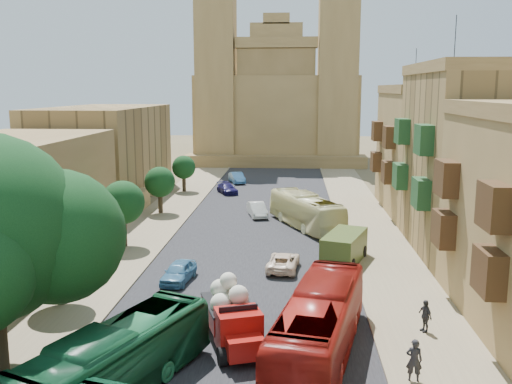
# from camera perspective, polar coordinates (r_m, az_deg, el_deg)

# --- Properties ---
(road_surface) EXTENTS (14.00, 140.00, 0.01)m
(road_surface) POSITION_cam_1_polar(r_m,az_deg,el_deg) (49.12, 0.32, -3.76)
(road_surface) COLOR black
(road_surface) RESTS_ON ground
(sidewalk_east) EXTENTS (5.00, 140.00, 0.01)m
(sidewalk_east) POSITION_cam_1_polar(r_m,az_deg,el_deg) (49.47, 11.39, -3.87)
(sidewalk_east) COLOR #817154
(sidewalk_east) RESTS_ON ground
(sidewalk_west) EXTENTS (5.00, 140.00, 0.01)m
(sidewalk_west) POSITION_cam_1_polar(r_m,az_deg,el_deg) (50.59, -10.51, -3.52)
(sidewalk_west) COLOR #817154
(sidewalk_west) RESTS_ON ground
(kerb_east) EXTENTS (0.25, 140.00, 0.12)m
(kerb_east) POSITION_cam_1_polar(r_m,az_deg,el_deg) (49.19, 8.50, -3.79)
(kerb_east) COLOR #817154
(kerb_east) RESTS_ON ground
(kerb_west) EXTENTS (0.25, 140.00, 0.12)m
(kerb_west) POSITION_cam_1_polar(r_m,az_deg,el_deg) (50.02, -7.73, -3.53)
(kerb_west) COLOR #817154
(kerb_west) RESTS_ON ground
(townhouse_c) EXTENTS (9.00, 14.00, 17.40)m
(townhouse_c) POSITION_cam_1_polar(r_m,az_deg,el_deg) (44.79, 20.76, 3.19)
(townhouse_c) COLOR olive
(townhouse_c) RESTS_ON ground
(townhouse_d) EXTENTS (9.00, 14.00, 15.90)m
(townhouse_d) POSITION_cam_1_polar(r_m,az_deg,el_deg) (58.33, 16.77, 4.17)
(townhouse_d) COLOR olive
(townhouse_d) RESTS_ON ground
(west_wall) EXTENTS (1.00, 40.00, 1.80)m
(west_wall) POSITION_cam_1_polar(r_m,az_deg,el_deg) (42.08, -17.90, -5.41)
(west_wall) COLOR olive
(west_wall) RESTS_ON ground
(west_building_mid) EXTENTS (10.00, 22.00, 10.00)m
(west_building_mid) POSITION_cam_1_polar(r_m,az_deg,el_deg) (65.40, -14.87, 3.85)
(west_building_mid) COLOR olive
(west_building_mid) RESTS_ON ground
(church) EXTENTS (28.00, 22.50, 36.30)m
(church) POSITION_cam_1_polar(r_m,az_deg,el_deg) (96.26, 2.14, 8.83)
(church) COLOR olive
(church) RESTS_ON ground
(street_tree_a) EXTENTS (3.47, 3.47, 5.34)m
(street_tree_a) POSITION_cam_1_polar(r_m,az_deg,el_deg) (33.33, -19.19, -4.79)
(street_tree_a) COLOR #332719
(street_tree_a) RESTS_ON ground
(street_tree_b) EXTENTS (3.32, 3.32, 5.10)m
(street_tree_b) POSITION_cam_1_polar(r_m,az_deg,el_deg) (44.36, -13.18, -1.05)
(street_tree_b) COLOR #332719
(street_tree_b) RESTS_ON ground
(street_tree_c) EXTENTS (2.96, 2.96, 4.55)m
(street_tree_c) POSITION_cam_1_polar(r_m,az_deg,el_deg) (55.82, -9.60, 0.97)
(street_tree_c) COLOR #332719
(street_tree_c) RESTS_ON ground
(street_tree_d) EXTENTS (2.77, 2.77, 4.25)m
(street_tree_d) POSITION_cam_1_polar(r_m,az_deg,el_deg) (67.45, -7.24, 2.45)
(street_tree_d) COLOR #332719
(street_tree_d) RESTS_ON ground
(red_truck) EXTENTS (3.71, 5.86, 3.24)m
(red_truck) POSITION_cam_1_polar(r_m,az_deg,el_deg) (27.45, -2.38, -12.19)
(red_truck) COLOR #A0110C
(red_truck) RESTS_ON ground
(olive_pickup) EXTENTS (3.69, 5.38, 2.04)m
(olive_pickup) POSITION_cam_1_polar(r_m,az_deg,el_deg) (40.39, 8.81, -5.53)
(olive_pickup) COLOR #3E4E1D
(olive_pickup) RESTS_ON ground
(bus_green_north) EXTENTS (6.38, 10.51, 2.90)m
(bus_green_north) POSITION_cam_1_polar(r_m,az_deg,el_deg) (23.64, -14.23, -16.32)
(bus_green_north) COLOR #185A34
(bus_green_north) RESTS_ON ground
(bus_red_east) EXTENTS (5.03, 11.70, 3.17)m
(bus_red_east) POSITION_cam_1_polar(r_m,az_deg,el_deg) (26.11, 6.37, -13.08)
(bus_red_east) COLOR maroon
(bus_red_east) RESTS_ON ground
(bus_cream_east) EXTENTS (6.64, 10.64, 2.94)m
(bus_cream_east) POSITION_cam_1_polar(r_m,az_deg,el_deg) (49.63, 5.00, -1.92)
(bus_cream_east) COLOR beige
(bus_cream_east) RESTS_ON ground
(car_blue_a) EXTENTS (1.99, 3.93, 1.28)m
(car_blue_a) POSITION_cam_1_polar(r_m,az_deg,el_deg) (36.28, -7.74, -7.92)
(car_blue_a) COLOR teal
(car_blue_a) RESTS_ON ground
(car_white_a) EXTENTS (2.34, 4.26, 1.33)m
(car_white_a) POSITION_cam_1_polar(r_m,az_deg,el_deg) (53.92, 0.12, -1.77)
(car_white_a) COLOR silver
(car_white_a) RESTS_ON ground
(car_cream) EXTENTS (2.32, 4.33, 1.16)m
(car_cream) POSITION_cam_1_polar(r_m,az_deg,el_deg) (38.30, 2.74, -6.95)
(car_cream) COLOR #F9DEC2
(car_cream) RESTS_ON ground
(car_dkblue) EXTENTS (3.16, 4.36, 1.17)m
(car_dkblue) POSITION_cam_1_polar(r_m,az_deg,el_deg) (65.88, -2.90, 0.35)
(car_dkblue) COLOR #131045
(car_dkblue) RESTS_ON ground
(car_white_b) EXTENTS (2.16, 3.49, 1.11)m
(car_white_b) POSITION_cam_1_polar(r_m,az_deg,el_deg) (58.48, 3.78, -0.96)
(car_white_b) COLOR white
(car_white_b) RESTS_ON ground
(car_blue_b) EXTENTS (2.69, 4.40, 1.37)m
(car_blue_b) POSITION_cam_1_polar(r_m,az_deg,el_deg) (73.24, -1.92, 1.44)
(car_blue_b) COLOR #316395
(car_blue_b) RESTS_ON ground
(pedestrian_a) EXTENTS (0.71, 0.51, 1.84)m
(pedestrian_a) POSITION_cam_1_polar(r_m,az_deg,el_deg) (25.27, 15.53, -15.89)
(pedestrian_a) COLOR black
(pedestrian_a) RESTS_ON ground
(pedestrian_c) EXTENTS (0.75, 1.05, 1.65)m
(pedestrian_c) POSITION_cam_1_polar(r_m,az_deg,el_deg) (30.10, 16.55, -11.78)
(pedestrian_c) COLOR #333436
(pedestrian_c) RESTS_ON ground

